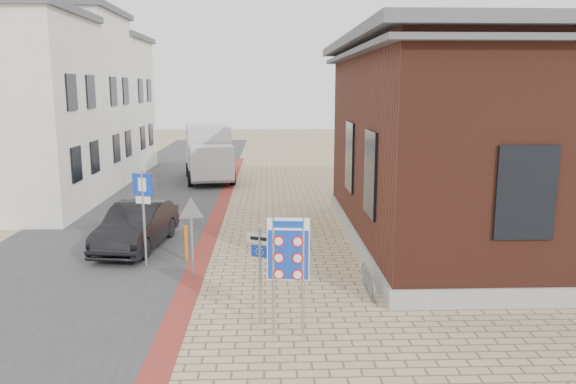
{
  "coord_description": "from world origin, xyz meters",
  "views": [
    {
      "loc": [
        0.09,
        -11.44,
        5.17
      ],
      "look_at": [
        0.67,
        4.5,
        2.2
      ],
      "focal_mm": 35.0,
      "sensor_mm": 36.0,
      "label": 1
    }
  ],
  "objects_px": {
    "border_sign": "(288,252)",
    "bollard": "(186,243)",
    "box_truck": "(209,153)",
    "essen_sign": "(260,262)",
    "parking_sign": "(143,201)",
    "sedan": "(137,226)"
  },
  "relations": [
    {
      "from": "box_truck",
      "to": "parking_sign",
      "type": "distance_m",
      "value": 15.62
    },
    {
      "from": "border_sign",
      "to": "parking_sign",
      "type": "relative_size",
      "value": 0.9
    },
    {
      "from": "sedan",
      "to": "parking_sign",
      "type": "xyz_separation_m",
      "value": [
        0.7,
        -1.98,
        1.24
      ]
    },
    {
      "from": "sedan",
      "to": "parking_sign",
      "type": "relative_size",
      "value": 1.56
    },
    {
      "from": "box_truck",
      "to": "essen_sign",
      "type": "relative_size",
      "value": 2.77
    },
    {
      "from": "sedan",
      "to": "box_truck",
      "type": "height_order",
      "value": "box_truck"
    },
    {
      "from": "box_truck",
      "to": "parking_sign",
      "type": "relative_size",
      "value": 2.15
    },
    {
      "from": "essen_sign",
      "to": "box_truck",
      "type": "bearing_deg",
      "value": 121.87
    },
    {
      "from": "essen_sign",
      "to": "parking_sign",
      "type": "bearing_deg",
      "value": 151.93
    },
    {
      "from": "box_truck",
      "to": "parking_sign",
      "type": "xyz_separation_m",
      "value": [
        -0.27,
        -15.61,
        0.4
      ]
    },
    {
      "from": "essen_sign",
      "to": "bollard",
      "type": "relative_size",
      "value": 2.0
    },
    {
      "from": "sedan",
      "to": "essen_sign",
      "type": "relative_size",
      "value": 2.02
    },
    {
      "from": "sedan",
      "to": "border_sign",
      "type": "bearing_deg",
      "value": -48.22
    },
    {
      "from": "essen_sign",
      "to": "parking_sign",
      "type": "height_order",
      "value": "parking_sign"
    },
    {
      "from": "box_truck",
      "to": "border_sign",
      "type": "height_order",
      "value": "box_truck"
    },
    {
      "from": "border_sign",
      "to": "box_truck",
      "type": "bearing_deg",
      "value": 106.58
    },
    {
      "from": "essen_sign",
      "to": "bollard",
      "type": "xyz_separation_m",
      "value": [
        -2.3,
        4.7,
        -0.89
      ]
    },
    {
      "from": "border_sign",
      "to": "bollard",
      "type": "height_order",
      "value": "border_sign"
    },
    {
      "from": "sedan",
      "to": "bollard",
      "type": "distance_m",
      "value": 2.34
    },
    {
      "from": "box_truck",
      "to": "essen_sign",
      "type": "distance_m",
      "value": 20.06
    },
    {
      "from": "sedan",
      "to": "border_sign",
      "type": "distance_m",
      "value": 8.35
    },
    {
      "from": "box_truck",
      "to": "border_sign",
      "type": "relative_size",
      "value": 2.38
    }
  ]
}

